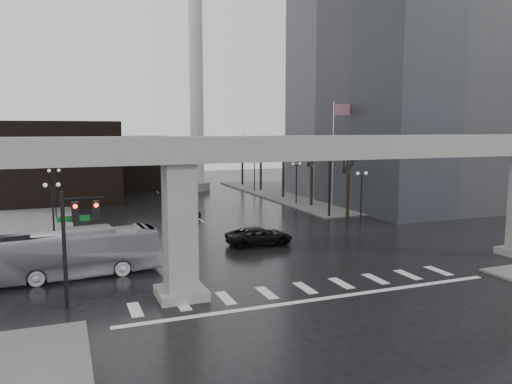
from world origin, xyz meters
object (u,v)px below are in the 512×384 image
signal_mast_arm (296,162)px  pickup_truck (259,236)px  far_car (189,210)px  city_bus (72,253)px

signal_mast_arm → pickup_truck: size_ratio=2.31×
signal_mast_arm → far_car: size_ratio=3.24×
signal_mast_arm → city_bus: size_ratio=1.13×
pickup_truck → city_bus: (-13.90, -3.74, 0.76)m
signal_mast_arm → city_bus: signal_mast_arm is taller
city_bus → far_car: 21.90m
signal_mast_arm → far_car: (-9.60, 5.74, -5.19)m
signal_mast_arm → city_bus: bearing=-149.3°
pickup_truck → far_car: (-2.10, 14.69, -0.09)m
pickup_truck → far_car: pickup_truck is taller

